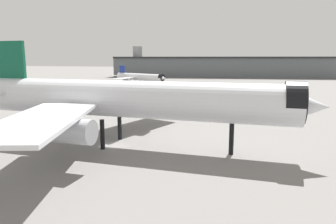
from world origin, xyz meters
TOP-DOWN VIEW (x-y plane):
  - ground at (0.00, 0.00)m, footprint 900.00×900.00m
  - airliner_near_gate at (2.17, 1.02)m, footprint 62.05×56.77m
  - airliner_far_taxiway at (-36.81, 109.82)m, footprint 35.37×31.69m
  - terminal_building at (-3.42, 197.37)m, footprint 169.43×44.92m
  - baggage_cart_trailing at (-20.77, 27.00)m, footprint 2.86×2.85m
  - traffic_cone_near_nose at (-28.15, 19.60)m, footprint 0.60×0.60m

SIDE VIEW (x-z plane):
  - ground at x=0.00m, z-range 0.00..0.00m
  - traffic_cone_near_nose at x=-28.15m, z-range 0.00..0.75m
  - baggage_cart_trailing at x=-20.77m, z-range 0.07..1.89m
  - airliner_far_taxiway at x=-36.81m, z-range -0.63..9.89m
  - airliner_near_gate at x=2.17m, z-range -1.05..16.62m
  - terminal_building at x=-3.42m, z-range -3.91..19.95m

